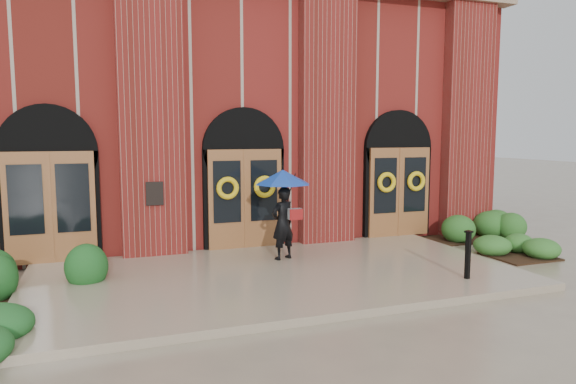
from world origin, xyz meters
name	(u,v)px	position (x,y,z in m)	size (l,w,h in m)	color
ground	(280,281)	(0.00, 0.00, 0.00)	(90.00, 90.00, 0.00)	gray
landing	(278,276)	(0.00, 0.15, 0.07)	(10.00, 5.30, 0.15)	gray
church_building	(200,121)	(0.00, 8.78, 3.50)	(16.20, 12.53, 7.00)	maroon
man_with_umbrella	(283,197)	(0.48, 1.21, 1.60)	(1.67, 1.67, 2.07)	black
metal_post	(468,254)	(3.42, -1.57, 0.66)	(0.17, 0.17, 0.97)	black
hedge_wall_left	(0,279)	(-5.20, 0.50, 0.42)	(3.29, 1.32, 0.84)	#1A4F1C
hedge_wall_right	(467,227)	(6.48, 2.20, 0.37)	(2.88, 1.15, 0.74)	#27591F
hedge_front_right	(520,248)	(6.25, -0.06, 0.24)	(1.34, 1.15, 0.47)	#2C6123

